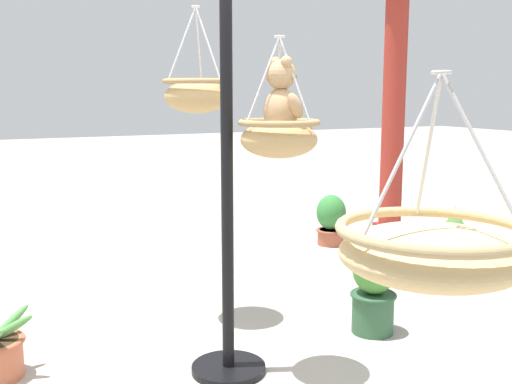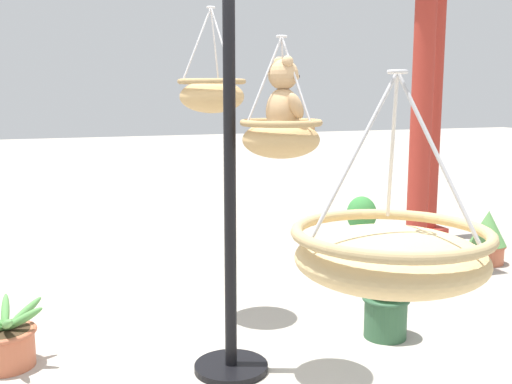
{
  "view_description": "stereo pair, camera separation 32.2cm",
  "coord_description": "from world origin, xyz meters",
  "px_view_note": "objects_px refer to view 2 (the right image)",
  "views": [
    {
      "loc": [
        2.88,
        -1.31,
        1.64
      ],
      "look_at": [
        -0.03,
        0.11,
        1.11
      ],
      "focal_mm": 42.52,
      "sensor_mm": 36.0,
      "label": 1
    },
    {
      "loc": [
        3.0,
        -1.01,
        1.64
      ],
      "look_at": [
        -0.03,
        0.11,
        1.11
      ],
      "focal_mm": 42.52,
      "sensor_mm": 36.0,
      "label": 2
    }
  ],
  "objects_px": {
    "hanging_basket_right_low": "(391,254)",
    "hanging_basket_left_high": "(212,94)",
    "greenhouse_pillar_left": "(421,127)",
    "potted_plant_fern_front": "(5,342)",
    "potted_plant_tall_leafy": "(387,291)",
    "display_pole_central": "(230,246)",
    "potted_plant_flowering_red": "(488,237)",
    "hanging_basket_with_teddy": "(281,136)",
    "potted_plant_bushy_green": "(361,222)",
    "greenhouse_pillar_right": "(433,117)",
    "teddy_bear": "(285,102)"
  },
  "relations": [
    {
      "from": "potted_plant_flowering_red",
      "to": "teddy_bear",
      "type": "bearing_deg",
      "value": -61.79
    },
    {
      "from": "greenhouse_pillar_left",
      "to": "greenhouse_pillar_right",
      "type": "bearing_deg",
      "value": 139.45
    },
    {
      "from": "potted_plant_tall_leafy",
      "to": "potted_plant_bushy_green",
      "type": "relative_size",
      "value": 1.22
    },
    {
      "from": "greenhouse_pillar_right",
      "to": "potted_plant_tall_leafy",
      "type": "distance_m",
      "value": 3.25
    },
    {
      "from": "hanging_basket_right_low",
      "to": "greenhouse_pillar_left",
      "type": "distance_m",
      "value": 3.85
    },
    {
      "from": "display_pole_central",
      "to": "potted_plant_fern_front",
      "type": "xyz_separation_m",
      "value": [
        -0.52,
        -1.26,
        -0.61
      ]
    },
    {
      "from": "hanging_basket_with_teddy",
      "to": "hanging_basket_left_high",
      "type": "bearing_deg",
      "value": -174.41
    },
    {
      "from": "hanging_basket_with_teddy",
      "to": "potted_plant_fern_front",
      "type": "height_order",
      "value": "hanging_basket_with_teddy"
    },
    {
      "from": "greenhouse_pillar_left",
      "to": "potted_plant_tall_leafy",
      "type": "xyz_separation_m",
      "value": [
        1.27,
        -1.12,
        -1.01
      ]
    },
    {
      "from": "potted_plant_fern_front",
      "to": "hanging_basket_left_high",
      "type": "bearing_deg",
      "value": 103.6
    },
    {
      "from": "greenhouse_pillar_left",
      "to": "greenhouse_pillar_right",
      "type": "distance_m",
      "value": 1.38
    },
    {
      "from": "hanging_basket_with_teddy",
      "to": "potted_plant_fern_front",
      "type": "bearing_deg",
      "value": -114.05
    },
    {
      "from": "greenhouse_pillar_right",
      "to": "potted_plant_flowering_red",
      "type": "bearing_deg",
      "value": -5.95
    },
    {
      "from": "hanging_basket_right_low",
      "to": "hanging_basket_left_high",
      "type": "bearing_deg",
      "value": 175.88
    },
    {
      "from": "hanging_basket_right_low",
      "to": "greenhouse_pillar_left",
      "type": "relative_size",
      "value": 0.24
    },
    {
      "from": "potted_plant_bushy_green",
      "to": "hanging_basket_right_low",
      "type": "bearing_deg",
      "value": -29.23
    },
    {
      "from": "hanging_basket_left_high",
      "to": "greenhouse_pillar_right",
      "type": "height_order",
      "value": "greenhouse_pillar_right"
    },
    {
      "from": "hanging_basket_with_teddy",
      "to": "potted_plant_fern_front",
      "type": "distance_m",
      "value": 2.07
    },
    {
      "from": "hanging_basket_with_teddy",
      "to": "potted_plant_fern_front",
      "type": "relative_size",
      "value": 1.3
    },
    {
      "from": "teddy_bear",
      "to": "greenhouse_pillar_left",
      "type": "bearing_deg",
      "value": 127.77
    },
    {
      "from": "hanging_basket_with_teddy",
      "to": "hanging_basket_right_low",
      "type": "relative_size",
      "value": 1.02
    },
    {
      "from": "potted_plant_tall_leafy",
      "to": "display_pole_central",
      "type": "bearing_deg",
      "value": -84.19
    },
    {
      "from": "display_pole_central",
      "to": "potted_plant_bushy_green",
      "type": "bearing_deg",
      "value": 136.25
    },
    {
      "from": "greenhouse_pillar_left",
      "to": "potted_plant_tall_leafy",
      "type": "relative_size",
      "value": 4.12
    },
    {
      "from": "potted_plant_tall_leafy",
      "to": "potted_plant_fern_front",
      "type": "bearing_deg",
      "value": -99.68
    },
    {
      "from": "hanging_basket_left_high",
      "to": "potted_plant_flowering_red",
      "type": "relative_size",
      "value": 1.39
    },
    {
      "from": "hanging_basket_left_high",
      "to": "potted_plant_tall_leafy",
      "type": "height_order",
      "value": "hanging_basket_left_high"
    },
    {
      "from": "display_pole_central",
      "to": "hanging_basket_left_high",
      "type": "xyz_separation_m",
      "value": [
        -0.87,
        0.15,
        0.87
      ]
    },
    {
      "from": "greenhouse_pillar_right",
      "to": "potted_plant_fern_front",
      "type": "bearing_deg",
      "value": -66.57
    },
    {
      "from": "display_pole_central",
      "to": "potted_plant_flowering_red",
      "type": "bearing_deg",
      "value": 113.7
    },
    {
      "from": "greenhouse_pillar_left",
      "to": "potted_plant_fern_front",
      "type": "xyz_separation_m",
      "value": [
        0.86,
        -3.51,
        -1.18
      ]
    },
    {
      "from": "display_pole_central",
      "to": "greenhouse_pillar_right",
      "type": "bearing_deg",
      "value": 127.7
    },
    {
      "from": "hanging_basket_with_teddy",
      "to": "potted_plant_bushy_green",
      "type": "distance_m",
      "value": 3.34
    },
    {
      "from": "display_pole_central",
      "to": "teddy_bear",
      "type": "bearing_deg",
      "value": 61.1
    },
    {
      "from": "display_pole_central",
      "to": "greenhouse_pillar_right",
      "type": "relative_size",
      "value": 0.87
    },
    {
      "from": "display_pole_central",
      "to": "greenhouse_pillar_right",
      "type": "xyz_separation_m",
      "value": [
        -2.44,
        3.15,
        0.6
      ]
    },
    {
      "from": "hanging_basket_left_high",
      "to": "hanging_basket_right_low",
      "type": "distance_m",
      "value": 2.62
    },
    {
      "from": "hanging_basket_left_high",
      "to": "hanging_basket_right_low",
      "type": "bearing_deg",
      "value": -4.12
    },
    {
      "from": "teddy_bear",
      "to": "hanging_basket_right_low",
      "type": "bearing_deg",
      "value": -11.15
    },
    {
      "from": "teddy_bear",
      "to": "potted_plant_fern_front",
      "type": "bearing_deg",
      "value": -113.74
    },
    {
      "from": "hanging_basket_right_low",
      "to": "potted_plant_bushy_green",
      "type": "relative_size",
      "value": 1.19
    },
    {
      "from": "display_pole_central",
      "to": "potted_plant_tall_leafy",
      "type": "bearing_deg",
      "value": 95.81
    },
    {
      "from": "display_pole_central",
      "to": "potted_plant_tall_leafy",
      "type": "distance_m",
      "value": 1.22
    },
    {
      "from": "hanging_basket_right_low",
      "to": "greenhouse_pillar_right",
      "type": "bearing_deg",
      "value": 142.42
    },
    {
      "from": "hanging_basket_with_teddy",
      "to": "potted_plant_flowering_red",
      "type": "xyz_separation_m",
      "value": [
        -1.48,
        2.79,
        -1.14
      ]
    },
    {
      "from": "teddy_bear",
      "to": "potted_plant_fern_front",
      "type": "distance_m",
      "value": 2.21
    },
    {
      "from": "potted_plant_flowering_red",
      "to": "potted_plant_bushy_green",
      "type": "relative_size",
      "value": 0.94
    },
    {
      "from": "hanging_basket_left_high",
      "to": "greenhouse_pillar_left",
      "type": "relative_size",
      "value": 0.26
    },
    {
      "from": "hanging_basket_left_high",
      "to": "potted_plant_fern_front",
      "type": "relative_size",
      "value": 1.41
    },
    {
      "from": "hanging_basket_with_teddy",
      "to": "teddy_bear",
      "type": "relative_size",
      "value": 1.55
    }
  ]
}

